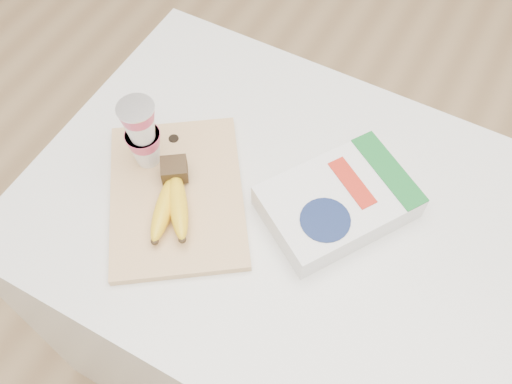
{
  "coord_description": "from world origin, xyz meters",
  "views": [
    {
      "loc": [
        0.15,
        -0.49,
        1.71
      ],
      "look_at": [
        -0.11,
        -0.02,
        0.85
      ],
      "focal_mm": 40.0,
      "sensor_mm": 36.0,
      "label": 1
    }
  ],
  "objects_px": {
    "table": "(300,302)",
    "yogurt_stack": "(142,133)",
    "cutting_board": "(177,195)",
    "cereal_box": "(338,202)",
    "bananas": "(172,200)"
  },
  "relations": [
    {
      "from": "table",
      "to": "cereal_box",
      "type": "xyz_separation_m",
      "value": [
        0.03,
        0.04,
        0.43
      ]
    },
    {
      "from": "table",
      "to": "cereal_box",
      "type": "distance_m",
      "value": 0.43
    },
    {
      "from": "table",
      "to": "cutting_board",
      "type": "bearing_deg",
      "value": -162.71
    },
    {
      "from": "cutting_board",
      "to": "cereal_box",
      "type": "distance_m",
      "value": 0.3
    },
    {
      "from": "cutting_board",
      "to": "cereal_box",
      "type": "bearing_deg",
      "value": -11.97
    },
    {
      "from": "table",
      "to": "yogurt_stack",
      "type": "height_order",
      "value": "yogurt_stack"
    },
    {
      "from": "yogurt_stack",
      "to": "cereal_box",
      "type": "relative_size",
      "value": 0.5
    },
    {
      "from": "table",
      "to": "cutting_board",
      "type": "xyz_separation_m",
      "value": [
        -0.25,
        -0.08,
        0.41
      ]
    },
    {
      "from": "bananas",
      "to": "yogurt_stack",
      "type": "xyz_separation_m",
      "value": [
        -0.1,
        0.06,
        0.06
      ]
    },
    {
      "from": "yogurt_stack",
      "to": "cereal_box",
      "type": "height_order",
      "value": "yogurt_stack"
    },
    {
      "from": "cutting_board",
      "to": "yogurt_stack",
      "type": "bearing_deg",
      "value": 121.5
    },
    {
      "from": "cutting_board",
      "to": "cereal_box",
      "type": "relative_size",
      "value": 1.06
    },
    {
      "from": "bananas",
      "to": "cutting_board",
      "type": "bearing_deg",
      "value": 111.82
    },
    {
      "from": "table",
      "to": "bananas",
      "type": "relative_size",
      "value": 5.99
    },
    {
      "from": "table",
      "to": "yogurt_stack",
      "type": "xyz_separation_m",
      "value": [
        -0.33,
        -0.04,
        0.5
      ]
    }
  ]
}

